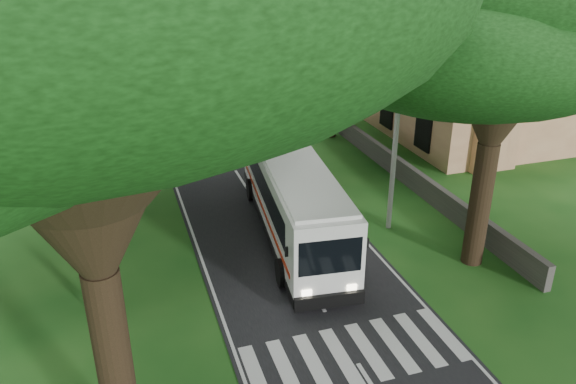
% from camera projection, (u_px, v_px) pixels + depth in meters
% --- Properties ---
extents(ground, '(140.00, 140.00, 0.00)m').
position_uv_depth(ground, '(330.00, 320.00, 20.91)').
color(ground, '#164915').
rests_on(ground, ground).
extents(road, '(8.00, 120.00, 0.04)m').
position_uv_depth(road, '(207.00, 126.00, 42.57)').
color(road, black).
rests_on(road, ground).
extents(crosswalk, '(8.00, 3.00, 0.01)m').
position_uv_depth(crosswalk, '(352.00, 355.00, 19.18)').
color(crosswalk, silver).
rests_on(crosswalk, ground).
extents(property_wall, '(0.35, 50.00, 1.20)m').
position_uv_depth(property_wall, '(323.00, 112.00, 44.00)').
color(property_wall, '#383533').
rests_on(property_wall, ground).
extents(church, '(14.00, 24.00, 11.60)m').
position_uv_depth(church, '(445.00, 55.00, 42.59)').
color(church, tan).
rests_on(church, ground).
extents(pole_near, '(1.60, 0.24, 8.00)m').
position_uv_depth(pole_near, '(395.00, 147.00, 25.94)').
color(pole_near, gray).
rests_on(pole_near, ground).
extents(pole_mid, '(1.60, 0.24, 8.00)m').
position_uv_depth(pole_mid, '(272.00, 64.00, 43.27)').
color(pole_mid, gray).
rests_on(pole_mid, ground).
extents(pole_far, '(1.60, 0.24, 8.00)m').
position_uv_depth(pole_far, '(220.00, 28.00, 60.61)').
color(pole_far, gray).
rests_on(pole_far, ground).
extents(coach_bus, '(4.11, 13.31, 3.86)m').
position_uv_depth(coach_bus, '(292.00, 193.00, 26.36)').
color(coach_bus, white).
rests_on(coach_bus, ground).
extents(distant_car_a, '(2.50, 4.60, 1.49)m').
position_uv_depth(distant_car_a, '(168.00, 90.00, 49.73)').
color(distant_car_a, '#B8B8BD').
rests_on(distant_car_a, road).
extents(distant_car_b, '(2.72, 4.62, 1.44)m').
position_uv_depth(distant_car_b, '(137.00, 51.00, 66.96)').
color(distant_car_b, navy).
rests_on(distant_car_b, road).
extents(distant_car_c, '(2.09, 4.30, 1.21)m').
position_uv_depth(distant_car_c, '(173.00, 47.00, 70.35)').
color(distant_car_c, maroon).
rests_on(distant_car_c, road).
extents(pedestrian, '(0.56, 0.73, 1.78)m').
position_uv_depth(pedestrian, '(89.00, 288.00, 21.28)').
color(pedestrian, black).
rests_on(pedestrian, ground).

